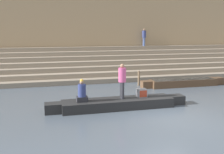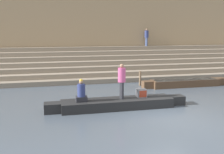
{
  "view_description": "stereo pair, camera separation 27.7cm",
  "coord_description": "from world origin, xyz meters",
  "px_view_note": "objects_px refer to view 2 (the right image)",
  "views": [
    {
      "loc": [
        -5.3,
        -10.26,
        3.77
      ],
      "look_at": [
        -1.9,
        3.01,
        1.37
      ],
      "focal_mm": 42.0,
      "sensor_mm": 36.0,
      "label": 1
    },
    {
      "loc": [
        -5.03,
        -10.32,
        3.77
      ],
      "look_at": [
        -1.9,
        3.01,
        1.37
      ],
      "focal_mm": 42.0,
      "sensor_mm": 36.0,
      "label": 2
    }
  ],
  "objects_px": {
    "person_standing": "(122,79)",
    "person_on_steps": "(147,36)",
    "rowboat_main": "(118,103)",
    "moored_boat_shore": "(185,83)",
    "mooring_post": "(140,78)",
    "person_rowing": "(81,93)",
    "tv_set": "(142,93)"
  },
  "relations": [
    {
      "from": "person_standing",
      "to": "mooring_post",
      "type": "xyz_separation_m",
      "value": [
        2.66,
        4.85,
        -0.94
      ]
    },
    {
      "from": "person_standing",
      "to": "tv_set",
      "type": "distance_m",
      "value": 1.32
    },
    {
      "from": "moored_boat_shore",
      "to": "person_on_steps",
      "type": "bearing_deg",
      "value": 88.45
    },
    {
      "from": "person_rowing",
      "to": "mooring_post",
      "type": "relative_size",
      "value": 1.06
    },
    {
      "from": "mooring_post",
      "to": "person_on_steps",
      "type": "bearing_deg",
      "value": 66.23
    },
    {
      "from": "rowboat_main",
      "to": "tv_set",
      "type": "distance_m",
      "value": 1.36
    },
    {
      "from": "moored_boat_shore",
      "to": "person_on_steps",
      "type": "relative_size",
      "value": 3.8
    },
    {
      "from": "person_standing",
      "to": "person_on_steps",
      "type": "xyz_separation_m",
      "value": [
        5.47,
        11.22,
        1.85
      ]
    },
    {
      "from": "person_standing",
      "to": "person_on_steps",
      "type": "bearing_deg",
      "value": 58.41
    },
    {
      "from": "person_standing",
      "to": "tv_set",
      "type": "xyz_separation_m",
      "value": [
        1.06,
        0.03,
        -0.79
      ]
    },
    {
      "from": "rowboat_main",
      "to": "person_rowing",
      "type": "height_order",
      "value": "person_rowing"
    },
    {
      "from": "rowboat_main",
      "to": "mooring_post",
      "type": "distance_m",
      "value": 5.71
    },
    {
      "from": "person_on_steps",
      "to": "mooring_post",
      "type": "bearing_deg",
      "value": 135.11
    },
    {
      "from": "tv_set",
      "to": "person_on_steps",
      "type": "height_order",
      "value": "person_on_steps"
    },
    {
      "from": "tv_set",
      "to": "person_on_steps",
      "type": "relative_size",
      "value": 0.29
    },
    {
      "from": "rowboat_main",
      "to": "tv_set",
      "type": "relative_size",
      "value": 15.25
    },
    {
      "from": "tv_set",
      "to": "moored_boat_shore",
      "type": "distance_m",
      "value": 6.01
    },
    {
      "from": "person_standing",
      "to": "moored_boat_shore",
      "type": "xyz_separation_m",
      "value": [
        5.62,
        3.93,
        -1.2
      ]
    },
    {
      "from": "moored_boat_shore",
      "to": "mooring_post",
      "type": "bearing_deg",
      "value": 159.99
    },
    {
      "from": "person_standing",
      "to": "mooring_post",
      "type": "distance_m",
      "value": 5.62
    },
    {
      "from": "rowboat_main",
      "to": "person_on_steps",
      "type": "relative_size",
      "value": 4.36
    },
    {
      "from": "rowboat_main",
      "to": "person_standing",
      "type": "distance_m",
      "value": 1.23
    },
    {
      "from": "rowboat_main",
      "to": "person_standing",
      "type": "relative_size",
      "value": 4.07
    },
    {
      "from": "tv_set",
      "to": "mooring_post",
      "type": "xyz_separation_m",
      "value": [
        1.61,
        4.82,
        -0.16
      ]
    },
    {
      "from": "person_rowing",
      "to": "tv_set",
      "type": "height_order",
      "value": "person_rowing"
    },
    {
      "from": "rowboat_main",
      "to": "tv_set",
      "type": "bearing_deg",
      "value": 5.32
    },
    {
      "from": "rowboat_main",
      "to": "person_standing",
      "type": "bearing_deg",
      "value": 17.14
    },
    {
      "from": "tv_set",
      "to": "person_standing",
      "type": "bearing_deg",
      "value": -172.68
    },
    {
      "from": "rowboat_main",
      "to": "person_standing",
      "type": "height_order",
      "value": "person_standing"
    },
    {
      "from": "person_rowing",
      "to": "tv_set",
      "type": "bearing_deg",
      "value": -10.81
    },
    {
      "from": "tv_set",
      "to": "mooring_post",
      "type": "height_order",
      "value": "mooring_post"
    },
    {
      "from": "person_rowing",
      "to": "moored_boat_shore",
      "type": "bearing_deg",
      "value": 14.59
    }
  ]
}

